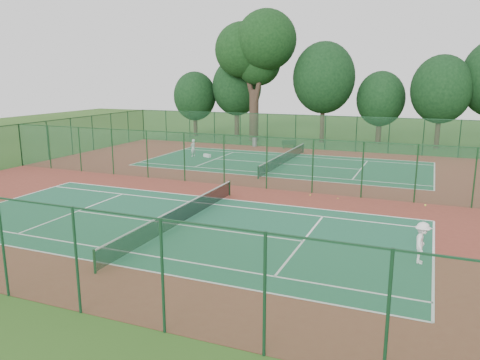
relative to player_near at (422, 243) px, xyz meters
name	(u,v)px	position (x,y,z in m)	size (l,w,h in m)	color
ground	(245,187)	(-11.38, 9.67, -0.87)	(120.00, 120.00, 0.00)	#2A4F18
red_pad	(245,187)	(-11.38, 9.67, -0.86)	(40.00, 36.00, 0.01)	brown
court_near	(179,225)	(-11.38, 0.67, -0.85)	(23.77, 10.97, 0.01)	#1C593D
court_far	(284,164)	(-11.38, 18.67, -0.85)	(23.77, 10.97, 0.01)	#1B5838
fence_north	(310,132)	(-11.38, 27.67, 0.89)	(40.00, 0.09, 3.50)	#18492A
fence_south	(38,253)	(-11.38, -8.33, 0.89)	(40.00, 0.09, 3.50)	#174524
fence_west	(21,145)	(-31.38, 9.67, 0.89)	(0.09, 36.00, 3.50)	#17452D
fence_divider	(245,161)	(-11.38, 9.67, 0.89)	(40.00, 0.09, 3.50)	#18482B
tennis_net_near	(179,215)	(-11.38, 0.67, -0.32)	(0.10, 12.90, 0.97)	#133419
tennis_net_far	(284,158)	(-11.38, 18.67, -0.32)	(0.10, 12.90, 0.97)	#123420
player_near	(422,243)	(0.00, 0.00, 0.00)	(1.10, 0.63, 1.70)	white
player_far	(193,148)	(-20.32, 19.14, -0.05)	(0.58, 0.38, 1.60)	silver
trash_bin	(255,142)	(-17.26, 27.27, -0.40)	(0.51, 0.51, 0.92)	slate
bench	(289,144)	(-13.46, 27.18, -0.41)	(1.47, 0.95, 0.88)	black
kit_bag	(207,156)	(-18.94, 19.25, -0.71)	(0.78, 0.29, 0.29)	white
stray_ball_a	(310,195)	(-6.70, 8.94, -0.82)	(0.08, 0.08, 0.08)	#C8D431
stray_ball_b	(338,198)	(-4.94, 8.82, -0.83)	(0.07, 0.07, 0.07)	#BBD130
stray_ball_c	(226,186)	(-12.59, 9.21, -0.83)	(0.07, 0.07, 0.07)	gold
big_tree	(256,49)	(-18.84, 31.66, 9.39)	(9.43, 6.90, 14.48)	#33241B
evergreen_row	(327,142)	(-10.88, 33.92, -0.87)	(39.00, 5.00, 12.00)	black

